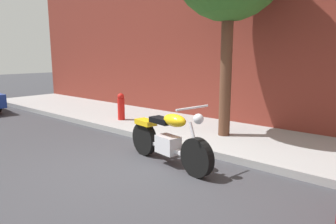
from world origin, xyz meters
TOP-DOWN VIEW (x-y plane):
  - ground_plane at (0.00, 0.00)m, footprint 60.00×60.00m
  - sidewalk at (0.00, 2.67)m, footprint 20.12×2.68m
  - motorcycle at (0.31, 0.51)m, footprint 2.13×0.76m
  - fire_hydrant at (-2.87, 2.13)m, footprint 0.20×0.20m

SIDE VIEW (x-z plane):
  - ground_plane at x=0.00m, z-range 0.00..0.00m
  - sidewalk at x=0.00m, z-range 0.00..0.14m
  - fire_hydrant at x=-2.87m, z-range 0.00..0.91m
  - motorcycle at x=0.31m, z-range -0.12..1.04m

